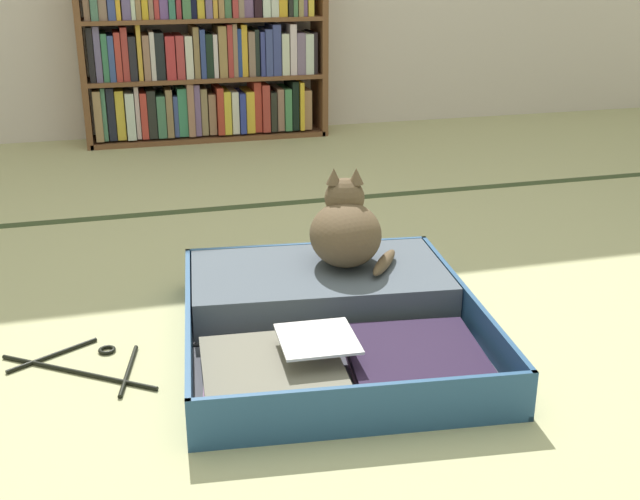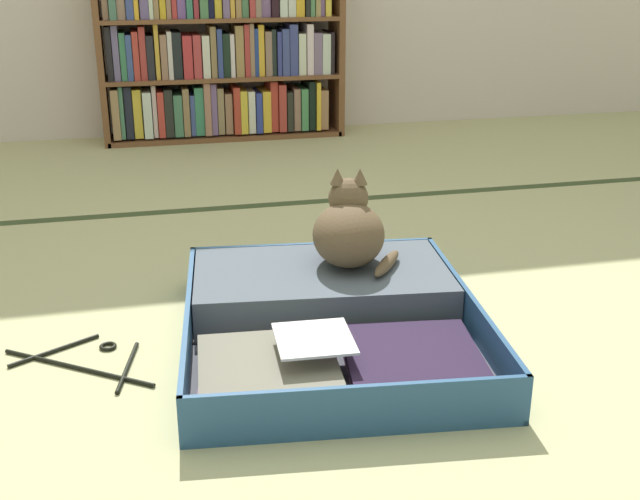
% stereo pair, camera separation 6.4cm
% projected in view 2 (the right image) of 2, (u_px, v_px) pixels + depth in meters
% --- Properties ---
extents(ground_plane, '(10.00, 10.00, 0.00)m').
position_uv_depth(ground_plane, '(332.00, 332.00, 1.98)').
color(ground_plane, '#BFBC87').
extents(tatami_border, '(4.80, 0.05, 0.00)m').
position_uv_depth(tatami_border, '(262.00, 205.00, 2.96)').
color(tatami_border, '#394728').
rests_on(tatami_border, ground_plane).
extents(bookshelf, '(1.19, 0.24, 0.89)m').
position_uv_depth(bookshelf, '(219.00, 51.00, 3.88)').
color(bookshelf, brown).
rests_on(bookshelf, ground_plane).
extents(open_suitcase, '(0.78, 0.88, 0.11)m').
position_uv_depth(open_suitcase, '(327.00, 313.00, 1.97)').
color(open_suitcase, '#27507D').
rests_on(open_suitcase, ground_plane).
extents(black_cat, '(0.27, 0.29, 0.25)m').
position_uv_depth(black_cat, '(349.00, 230.00, 2.09)').
color(black_cat, brown).
rests_on(black_cat, open_suitcase).
extents(clothes_hanger, '(0.34, 0.29, 0.01)m').
position_uv_depth(clothes_hanger, '(88.00, 360.00, 1.83)').
color(clothes_hanger, black).
rests_on(clothes_hanger, ground_plane).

